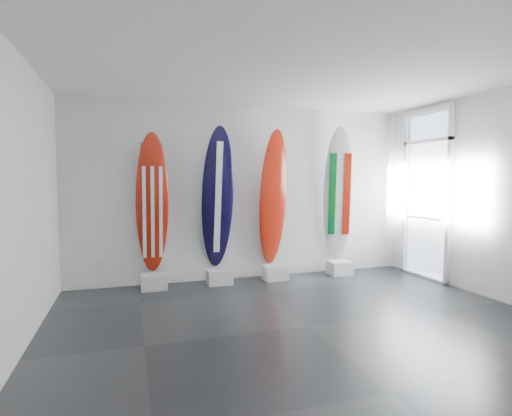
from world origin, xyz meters
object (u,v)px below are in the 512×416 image
object	(u,v)px
surfboard_usa	(152,204)
surfboard_italy	(338,195)
surfboard_navy	(218,199)
surfboard_swiss	(273,198)

from	to	relation	value
surfboard_usa	surfboard_italy	bearing A→B (deg)	-0.99
surfboard_usa	surfboard_italy	world-z (taller)	surfboard_italy
surfboard_navy	surfboard_swiss	world-z (taller)	surfboard_navy
surfboard_navy	surfboard_swiss	distance (m)	0.98
surfboard_usa	surfboard_navy	bearing A→B (deg)	-0.99
surfboard_usa	surfboard_swiss	distance (m)	2.02
surfboard_navy	surfboard_italy	world-z (taller)	surfboard_italy
surfboard_navy	surfboard_swiss	bearing A→B (deg)	-1.93
surfboard_swiss	surfboard_italy	distance (m)	1.26
surfboard_italy	surfboard_usa	bearing A→B (deg)	-163.07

